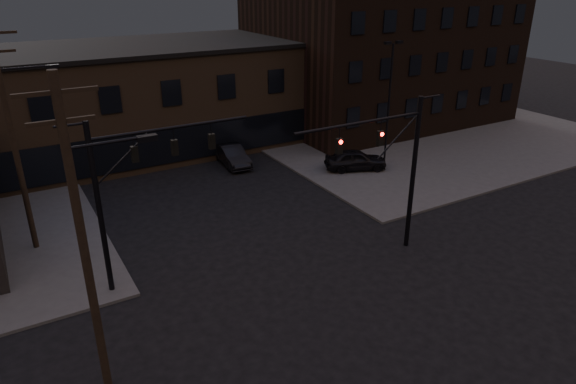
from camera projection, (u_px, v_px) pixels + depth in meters
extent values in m
plane|color=black|center=(361.00, 332.00, 20.71)|extent=(140.00, 140.00, 0.00)
cube|color=#474744|center=(402.00, 126.00, 48.36)|extent=(30.00, 30.00, 0.15)
cube|color=brown|center=(149.00, 99.00, 41.32)|extent=(40.00, 12.00, 8.00)
cube|color=black|center=(380.00, 45.00, 48.80)|extent=(22.00, 16.00, 14.00)
cylinder|color=black|center=(413.00, 175.00, 25.73)|extent=(0.24, 0.24, 8.00)
cylinder|color=black|center=(361.00, 123.00, 22.84)|extent=(7.00, 0.14, 0.14)
cube|color=#FF140C|center=(380.00, 138.00, 23.73)|extent=(0.28, 0.22, 0.70)
cube|color=#FF140C|center=(339.00, 146.00, 22.65)|extent=(0.28, 0.22, 0.70)
cylinder|color=black|center=(100.00, 212.00, 21.75)|extent=(0.24, 0.24, 8.00)
cylinder|color=black|center=(173.00, 128.00, 22.12)|extent=(7.00, 0.14, 0.14)
cube|color=black|center=(135.00, 154.00, 21.65)|extent=(0.28, 0.22, 0.70)
cube|color=black|center=(175.00, 148.00, 22.47)|extent=(0.28, 0.22, 0.70)
cube|color=black|center=(212.00, 141.00, 23.29)|extent=(0.28, 0.22, 0.70)
cylinder|color=black|center=(84.00, 251.00, 15.70)|extent=(0.28, 0.28, 11.00)
cube|color=black|center=(56.00, 92.00, 13.77)|extent=(2.20, 0.12, 0.12)
cube|color=black|center=(61.00, 121.00, 14.09)|extent=(1.80, 0.12, 0.12)
cube|color=black|center=(147.00, 138.00, 15.49)|extent=(0.60, 0.25, 0.18)
cylinder|color=black|center=(14.00, 145.00, 24.64)|extent=(0.28, 0.28, 11.50)
cube|color=black|center=(52.00, 67.00, 24.34)|extent=(0.60, 0.25, 0.18)
cylinder|color=black|center=(388.00, 109.00, 36.09)|extent=(0.14, 0.14, 9.00)
cube|color=black|center=(388.00, 43.00, 34.06)|extent=(0.50, 0.28, 0.18)
cube|color=black|center=(399.00, 42.00, 34.53)|extent=(0.50, 0.28, 0.18)
cylinder|color=black|center=(404.00, 88.00, 42.84)|extent=(0.14, 0.14, 9.00)
cube|color=black|center=(404.00, 31.00, 40.82)|extent=(0.50, 0.28, 0.18)
cube|color=black|center=(414.00, 31.00, 41.28)|extent=(0.50, 0.28, 0.18)
imported|color=black|center=(356.00, 160.00, 37.10)|extent=(4.76, 3.36, 1.51)
imported|color=silver|center=(377.00, 133.00, 43.56)|extent=(4.59, 2.38, 1.27)
imported|color=black|center=(232.00, 155.00, 38.43)|extent=(1.91, 4.61, 1.48)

